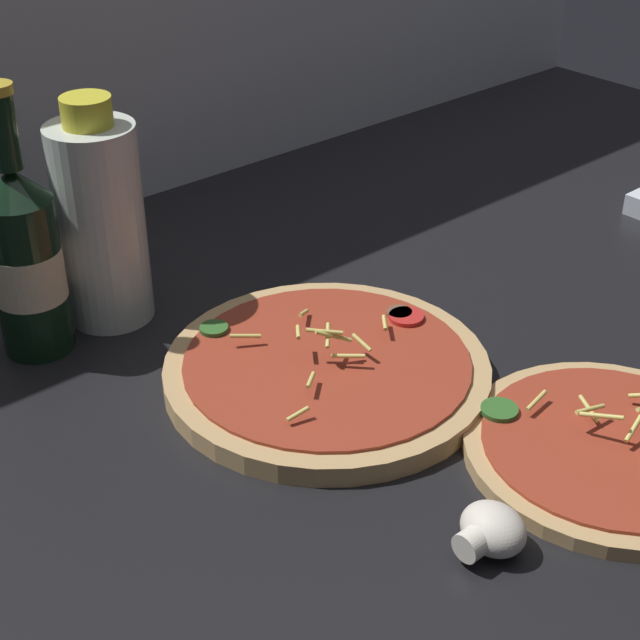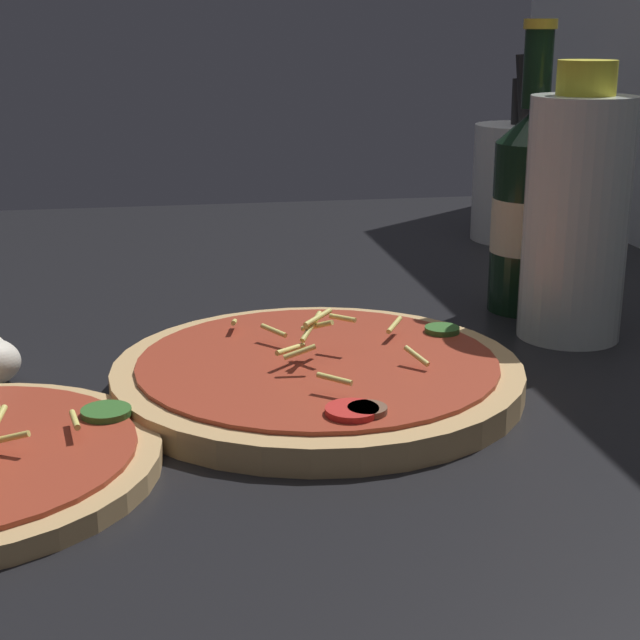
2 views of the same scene
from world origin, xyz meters
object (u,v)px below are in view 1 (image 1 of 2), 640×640
Objects in this scene: pizza_near at (611,449)px; pizza_far at (327,370)px; beer_bottle at (26,258)px; oil_bottle at (101,221)px; mushroom_left at (491,531)px.

pizza_far is at bearing 113.77° from pizza_near.
oil_bottle is (7.79, 0.68, 0.86)cm from beer_bottle.
pizza_near is 1.06× the size of oil_bottle.
pizza_far is 24.70cm from oil_bottle.
oil_bottle is at bearing 110.84° from pizza_far.
pizza_near is 47.85cm from oil_bottle.
pizza_far is 27.50cm from beer_bottle.
pizza_near is 0.81× the size of pizza_far.
oil_bottle is 4.23× the size of mushroom_left.
beer_bottle reaches higher than mushroom_left.
pizza_near is at bearing -59.06° from beer_bottle.
pizza_far is 22.82cm from mushroom_left.
pizza_far is 5.52× the size of mushroom_left.
mushroom_left is (-4.88, -22.29, 0.64)cm from pizza_far.
pizza_far is 1.30× the size of oil_bottle.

